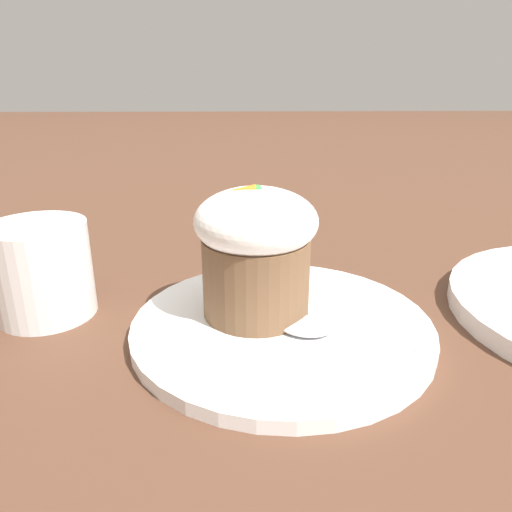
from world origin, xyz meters
TOP-DOWN VIEW (x-y plane):
  - ground_plane at (0.00, 0.00)m, footprint 4.00×4.00m
  - dessert_plate at (0.00, 0.00)m, footprint 0.25×0.25m
  - carrot_cake at (0.02, -0.02)m, footprint 0.10×0.10m
  - spoon at (-0.03, 0.02)m, footprint 0.11×0.06m
  - coffee_cup at (0.21, -0.04)m, footprint 0.12×0.08m

SIDE VIEW (x-z plane):
  - ground_plane at x=0.00m, z-range 0.00..0.00m
  - dessert_plate at x=0.00m, z-range 0.00..0.01m
  - spoon at x=-0.03m, z-range 0.01..0.02m
  - coffee_cup at x=0.21m, z-range 0.00..0.08m
  - carrot_cake at x=0.02m, z-range 0.01..0.12m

